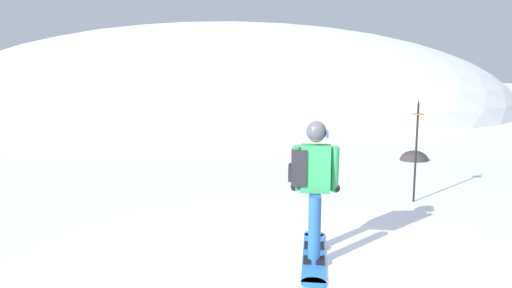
% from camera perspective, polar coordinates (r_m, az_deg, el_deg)
% --- Properties ---
extents(ground_plane, '(300.00, 300.00, 0.00)m').
position_cam_1_polar(ground_plane, '(5.11, 5.22, -17.52)').
color(ground_plane, white).
extents(ridge_peak_main, '(38.48, 34.63, 11.72)m').
position_cam_1_polar(ridge_peak_main, '(33.27, -3.15, 4.61)').
color(ridge_peak_main, white).
rests_on(ridge_peak_main, ground).
extents(snowboarder_main, '(0.73, 1.77, 1.71)m').
position_cam_1_polar(snowboarder_main, '(5.58, 7.22, -5.24)').
color(snowboarder_main, blue).
rests_on(snowboarder_main, ground).
extents(piste_marker_near, '(0.20, 0.20, 1.85)m').
position_cam_1_polar(piste_marker_near, '(8.48, 19.70, 0.00)').
color(piste_marker_near, black).
rests_on(piste_marker_near, ground).
extents(rock_dark, '(0.77, 0.65, 0.54)m').
position_cam_1_polar(rock_dark, '(12.92, 19.42, -1.98)').
color(rock_dark, '#383333').
rests_on(rock_dark, ground).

